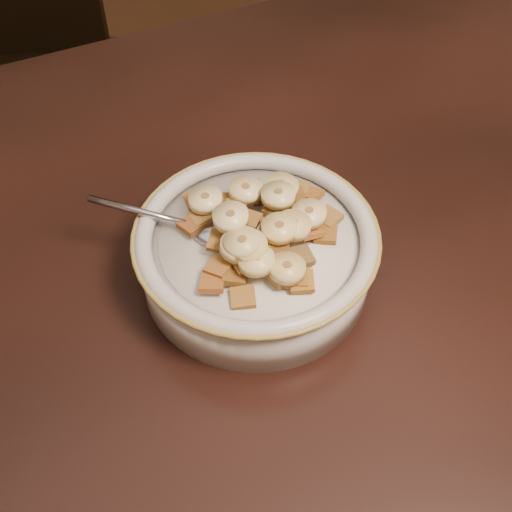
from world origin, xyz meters
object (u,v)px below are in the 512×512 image
chair (30,87)px  spoon (219,232)px  table (273,264)px  cereal_bowl (256,259)px

chair → spoon: (0.05, -0.79, 0.31)m
table → spoon: (-0.06, 0.00, 0.08)m
table → chair: size_ratio=1.43×
chair → table: bearing=-57.9°
spoon → table: bearing=127.3°
spoon → cereal_bowl: bearing=90.0°
table → chair: (-0.10, 0.79, -0.24)m
cereal_bowl → spoon: spoon is taller
spoon → chair: bearing=-137.5°
chair → spoon: bearing=-61.9°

